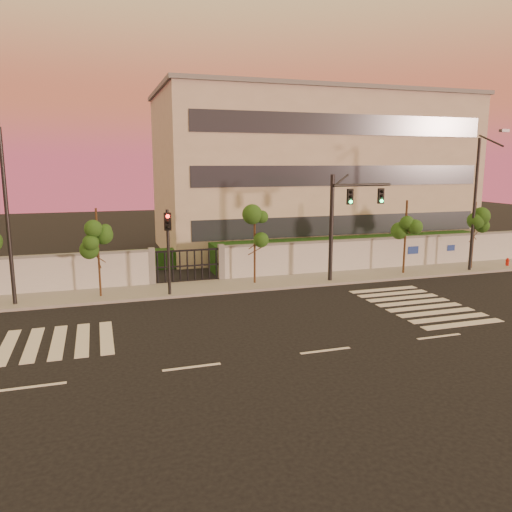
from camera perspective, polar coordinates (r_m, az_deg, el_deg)
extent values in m
plane|color=black|center=(18.97, 7.94, -10.68)|extent=(120.00, 120.00, 0.00)
cube|color=gray|center=(28.34, -1.27, -3.27)|extent=(60.00, 3.00, 0.15)
cube|color=#B8BBC0|center=(36.18, 20.59, 0.57)|extent=(31.00, 0.30, 2.00)
cube|color=slate|center=(36.02, 20.70, 2.23)|extent=(31.00, 0.36, 0.12)
cube|color=slate|center=(28.61, -11.79, -1.26)|extent=(0.35, 0.35, 2.20)
cube|color=slate|center=(29.28, -3.99, -0.79)|extent=(0.35, 0.35, 2.20)
cube|color=#0F3310|center=(35.23, 11.00, 0.63)|extent=(20.00, 2.00, 1.80)
cube|color=#0F3310|center=(33.82, -9.30, -0.24)|extent=(6.00, 1.50, 1.20)
cube|color=#B5AC99|center=(41.46, 6.23, 9.31)|extent=(24.00, 12.00, 12.00)
cube|color=#262D38|center=(36.29, 9.97, 3.51)|extent=(22.00, 0.08, 1.40)
cube|color=#262D38|center=(36.04, 10.15, 9.04)|extent=(22.00, 0.08, 1.40)
cube|color=#262D38|center=(36.13, 10.34, 14.59)|extent=(22.00, 0.08, 1.40)
cube|color=slate|center=(41.78, 6.40, 17.70)|extent=(24.40, 12.40, 0.30)
cube|color=silver|center=(21.32, -26.56, -9.28)|extent=(0.50, 4.00, 0.02)
cube|color=silver|center=(21.19, -24.13, -9.20)|extent=(0.50, 4.00, 0.02)
cube|color=silver|center=(21.10, -21.67, -9.11)|extent=(0.50, 4.00, 0.02)
cube|color=silver|center=(21.04, -19.20, -8.99)|extent=(0.50, 4.00, 0.02)
cube|color=silver|center=(21.03, -16.72, -8.86)|extent=(0.50, 4.00, 0.02)
cube|color=silver|center=(23.47, 22.57, -7.20)|extent=(4.00, 0.50, 0.02)
cube|color=silver|center=(24.12, 21.19, -6.63)|extent=(4.00, 0.50, 0.02)
cube|color=silver|center=(24.79, 19.89, -6.09)|extent=(4.00, 0.50, 0.02)
cube|color=silver|center=(25.48, 18.66, -5.57)|extent=(4.00, 0.50, 0.02)
cube|color=silver|center=(26.18, 17.49, -5.08)|extent=(4.00, 0.50, 0.02)
cube|color=silver|center=(26.89, 16.39, -4.61)|extent=(4.00, 0.50, 0.02)
cube|color=silver|center=(27.61, 15.35, -4.16)|extent=(4.00, 0.50, 0.02)
cube|color=silver|center=(28.34, 14.36, -3.74)|extent=(4.00, 0.50, 0.02)
cube|color=silver|center=(17.43, -24.20, -13.48)|extent=(2.00, 0.15, 0.01)
cube|color=silver|center=(17.52, -7.35, -12.48)|extent=(2.00, 0.15, 0.01)
cube|color=silver|center=(18.97, 7.94, -10.65)|extent=(2.00, 0.15, 0.01)
cube|color=silver|center=(21.51, 20.18, -8.63)|extent=(2.00, 0.15, 0.01)
cylinder|color=#382314|center=(26.42, -17.56, 0.21)|extent=(0.11, 0.11, 4.65)
sphere|color=#244B15|center=(26.22, -17.73, 3.21)|extent=(1.00, 1.00, 1.00)
sphere|color=#244B15|center=(26.49, -16.96, 1.80)|extent=(0.76, 0.76, 0.76)
sphere|color=#244B15|center=(26.14, -18.27, 2.13)|extent=(0.73, 0.73, 0.73)
cylinder|color=#382314|center=(28.06, -0.15, 0.95)|extent=(0.12, 0.12, 4.33)
sphere|color=#244B15|center=(27.88, -0.15, 3.58)|extent=(1.08, 1.08, 1.08)
sphere|color=#244B15|center=(28.25, 0.39, 2.35)|extent=(0.82, 0.82, 0.82)
sphere|color=#244B15|center=(27.71, -0.64, 2.64)|extent=(0.79, 0.79, 0.79)
cylinder|color=#382314|center=(31.97, 16.67, 1.97)|extent=(0.13, 0.13, 4.64)
sphere|color=#244B15|center=(31.80, 16.80, 4.45)|extent=(1.21, 1.21, 1.21)
sphere|color=#244B15|center=(32.28, 17.08, 3.27)|extent=(0.93, 0.93, 0.93)
sphere|color=#244B15|center=(31.53, 16.43, 3.57)|extent=(0.88, 0.88, 0.88)
cylinder|color=#382314|center=(35.01, 23.58, 2.07)|extent=(0.12, 0.12, 4.44)
sphere|color=#244B15|center=(34.86, 23.74, 4.23)|extent=(1.06, 1.06, 1.06)
sphere|color=#244B15|center=(35.29, 23.86, 3.20)|extent=(0.81, 0.81, 0.81)
sphere|color=#244B15|center=(34.61, 23.48, 3.47)|extent=(0.77, 0.77, 0.77)
cylinder|color=black|center=(28.87, 8.59, 3.00)|extent=(0.24, 0.24, 6.22)
cylinder|color=black|center=(29.55, 12.08, 7.95)|extent=(3.82, 0.46, 0.16)
cube|color=black|center=(29.15, 10.70, 6.68)|extent=(0.35, 0.18, 0.90)
sphere|color=#0CF259|center=(29.08, 10.78, 6.11)|extent=(0.20, 0.20, 0.20)
cube|color=black|center=(30.16, 14.08, 6.67)|extent=(0.35, 0.18, 0.90)
sphere|color=#0CF259|center=(30.08, 14.17, 6.12)|extent=(0.20, 0.20, 0.20)
cylinder|color=black|center=(25.91, -9.97, 0.24)|extent=(0.16, 0.16, 4.55)
cube|color=black|center=(25.62, -10.07, 3.89)|extent=(0.35, 0.18, 0.91)
sphere|color=red|center=(25.48, -10.06, 4.50)|extent=(0.20, 0.20, 0.20)
cylinder|color=black|center=(26.21, -26.53, 3.74)|extent=(0.19, 0.19, 8.48)
cylinder|color=black|center=(34.13, 23.68, 5.20)|extent=(0.19, 0.19, 8.37)
cylinder|color=black|center=(33.36, 25.28, 11.83)|extent=(0.10, 2.00, 0.81)
cube|color=#3F3F44|center=(32.69, 26.50, 12.71)|extent=(0.52, 0.26, 0.16)
cylinder|color=#AA160B|center=(37.16, 26.78, -0.87)|extent=(0.20, 0.20, 0.44)
cylinder|color=#AA160B|center=(37.11, 26.81, -0.46)|extent=(0.25, 0.25, 0.09)
sphere|color=#AA160B|center=(37.10, 26.82, -0.32)|extent=(0.16, 0.16, 0.16)
cylinder|color=#AA160B|center=(37.14, 26.79, -0.73)|extent=(0.25, 0.09, 0.09)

